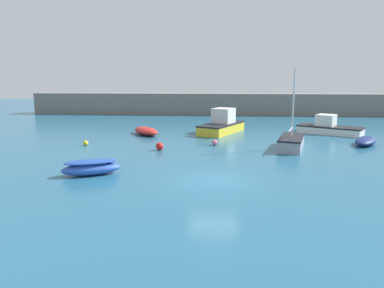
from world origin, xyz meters
TOP-DOWN VIEW (x-y plane):
  - ground_plane at (0.00, 0.00)m, footprint 120.00×120.00m
  - harbor_breakwater at (0.00, 31.57)m, footprint 48.61×2.86m
  - cabin_cruiser_white at (0.55, 15.47)m, footprint 4.45×6.06m
  - rowboat_with_red_cover at (-6.43, 0.46)m, footprint 3.24×2.26m
  - sailboat_tall_mast at (5.41, 8.36)m, footprint 2.62×4.43m
  - rowboat_blue_near at (11.29, 10.33)m, footprint 2.90×3.67m
  - rowboat_white_midwater at (-6.10, 13.86)m, footprint 3.27×3.72m
  - motorboat_grey_hull at (10.08, 15.66)m, footprint 5.82×4.70m
  - mooring_buoy_yellow at (-9.62, 8.52)m, footprint 0.37×0.37m
  - mooring_buoy_red at (-3.86, 7.20)m, footprint 0.54×0.54m
  - mooring_buoy_pink at (-0.04, 9.30)m, footprint 0.41×0.41m

SIDE VIEW (x-z plane):
  - ground_plane at x=0.00m, z-range -0.20..0.00m
  - mooring_buoy_yellow at x=-9.62m, z-range 0.00..0.37m
  - mooring_buoy_pink at x=-0.04m, z-range 0.00..0.41m
  - mooring_buoy_red at x=-3.86m, z-range 0.00..0.54m
  - rowboat_blue_near at x=11.29m, z-range 0.00..0.58m
  - rowboat_white_midwater at x=-6.10m, z-range 0.00..0.66m
  - rowboat_with_red_cover at x=-6.43m, z-range 0.00..0.81m
  - sailboat_tall_mast at x=5.41m, z-range -2.36..3.31m
  - motorboat_grey_hull at x=10.08m, z-range -0.30..1.39m
  - cabin_cruiser_white at x=0.55m, z-range -0.36..1.84m
  - harbor_breakwater at x=0.00m, z-range 0.00..2.76m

